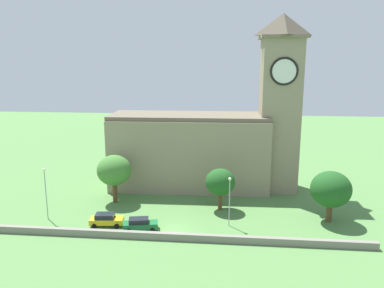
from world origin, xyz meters
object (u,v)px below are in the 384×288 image
(tree_by_tower, at_px, (220,182))
(streetlamp_west_mid, at_px, (230,194))
(car_yellow, at_px, (106,219))
(streetlamp_west_end, at_px, (45,186))
(church, at_px, (213,139))
(tree_churchyard, at_px, (331,189))
(car_green, at_px, (140,224))
(tree_riverside_east, at_px, (114,170))

(tree_by_tower, bearing_deg, streetlamp_west_mid, -76.34)
(car_yellow, bearing_deg, streetlamp_west_mid, 5.37)
(streetlamp_west_end, relative_size, streetlamp_west_mid, 1.08)
(car_yellow, relative_size, streetlamp_west_mid, 0.67)
(church, xyz_separation_m, tree_churchyard, (17.70, -13.85, -4.23))
(car_yellow, height_order, streetlamp_west_end, streetlamp_west_end)
(tree_by_tower, xyz_separation_m, tree_churchyard, (15.93, -2.94, 0.39))
(streetlamp_west_end, bearing_deg, tree_churchyard, 4.59)
(car_yellow, distance_m, streetlamp_west_mid, 17.88)
(streetlamp_west_end, height_order, tree_by_tower, streetlamp_west_end)
(car_yellow, bearing_deg, streetlamp_west_end, 171.76)
(car_green, bearing_deg, tree_churchyard, 12.01)
(car_yellow, height_order, streetlamp_west_mid, streetlamp_west_mid)
(church, bearing_deg, tree_churchyard, -38.05)
(tree_riverside_east, bearing_deg, tree_by_tower, -5.09)
(streetlamp_west_end, height_order, tree_riverside_east, tree_riverside_east)
(tree_by_tower, relative_size, tree_riverside_east, 0.83)
(car_green, distance_m, tree_churchyard, 27.60)
(tree_by_tower, bearing_deg, tree_riverside_east, 174.91)
(church, height_order, tree_churchyard, church)
(car_yellow, relative_size, streetlamp_west_end, 0.62)
(streetlamp_west_mid, relative_size, tree_riverside_east, 0.90)
(church, bearing_deg, streetlamp_west_mid, -79.22)
(church, xyz_separation_m, streetlamp_west_mid, (3.22, -16.88, -4.33))
(tree_riverside_east, xyz_separation_m, tree_churchyard, (33.30, -4.49, -0.54))
(tree_churchyard, bearing_deg, tree_by_tower, 169.54)
(church, bearing_deg, tree_riverside_east, -149.03)
(streetlamp_west_mid, relative_size, tree_by_tower, 1.09)
(streetlamp_west_end, distance_m, tree_riverside_east, 11.11)
(tree_churchyard, bearing_deg, tree_riverside_east, 172.33)
(tree_churchyard, bearing_deg, church, 141.95)
(car_yellow, xyz_separation_m, tree_churchyard, (31.86, 4.67, 3.99))
(streetlamp_west_mid, height_order, tree_churchyard, tree_churchyard)
(car_yellow, distance_m, car_green, 5.25)
(car_green, height_order, streetlamp_west_end, streetlamp_west_end)
(car_green, xyz_separation_m, tree_by_tower, (10.78, 8.62, 3.62))
(streetlamp_west_end, bearing_deg, car_green, -9.30)
(church, relative_size, streetlamp_west_mid, 4.74)
(church, xyz_separation_m, car_green, (-9.01, -19.53, -8.23))
(church, relative_size, tree_by_tower, 5.14)
(tree_by_tower, bearing_deg, car_green, -141.33)
(streetlamp_west_end, xyz_separation_m, tree_by_tower, (25.28, 6.25, -0.63))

